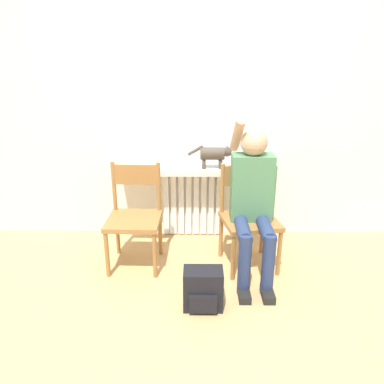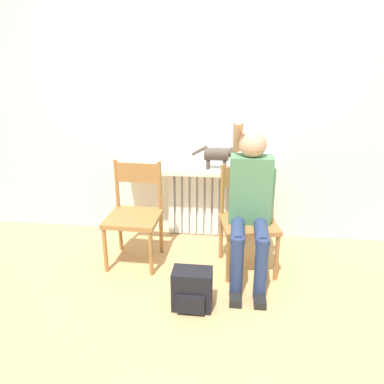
{
  "view_description": "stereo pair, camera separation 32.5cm",
  "coord_description": "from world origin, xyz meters",
  "px_view_note": "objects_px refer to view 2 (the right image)",
  "views": [
    {
      "loc": [
        0.04,
        -2.39,
        1.73
      ],
      "look_at": [
        0.0,
        0.67,
        0.63
      ],
      "focal_mm": 35.0,
      "sensor_mm": 36.0,
      "label": 1
    },
    {
      "loc": [
        0.36,
        -2.37,
        1.73
      ],
      "look_at": [
        0.0,
        0.67,
        0.63
      ],
      "focal_mm": 35.0,
      "sensor_mm": 36.0,
      "label": 2
    }
  ],
  "objects_px": {
    "backpack": "(192,290)",
    "chair_right": "(248,218)",
    "person": "(250,199)",
    "cat": "(219,155)",
    "chair_left": "(134,213)"
  },
  "relations": [
    {
      "from": "cat",
      "to": "backpack",
      "type": "relative_size",
      "value": 1.39
    },
    {
      "from": "chair_left",
      "to": "person",
      "type": "xyz_separation_m",
      "value": [
        0.99,
        -0.12,
        0.22
      ]
    },
    {
      "from": "backpack",
      "to": "cat",
      "type": "bearing_deg",
      "value": 83.95
    },
    {
      "from": "chair_right",
      "to": "backpack",
      "type": "distance_m",
      "value": 0.81
    },
    {
      "from": "person",
      "to": "backpack",
      "type": "relative_size",
      "value": 4.36
    },
    {
      "from": "chair_right",
      "to": "person",
      "type": "height_order",
      "value": "person"
    },
    {
      "from": "person",
      "to": "chair_right",
      "type": "bearing_deg",
      "value": 94.25
    },
    {
      "from": "chair_right",
      "to": "person",
      "type": "distance_m",
      "value": 0.25
    },
    {
      "from": "chair_right",
      "to": "backpack",
      "type": "height_order",
      "value": "chair_right"
    },
    {
      "from": "cat",
      "to": "person",
      "type": "bearing_deg",
      "value": -64.11
    },
    {
      "from": "chair_right",
      "to": "person",
      "type": "relative_size",
      "value": 0.67
    },
    {
      "from": "chair_right",
      "to": "cat",
      "type": "xyz_separation_m",
      "value": [
        -0.28,
        0.48,
        0.43
      ]
    },
    {
      "from": "chair_right",
      "to": "chair_left",
      "type": "bearing_deg",
      "value": 168.8
    },
    {
      "from": "backpack",
      "to": "chair_right",
      "type": "bearing_deg",
      "value": 58.17
    },
    {
      "from": "chair_right",
      "to": "backpack",
      "type": "relative_size",
      "value": 2.91
    }
  ]
}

